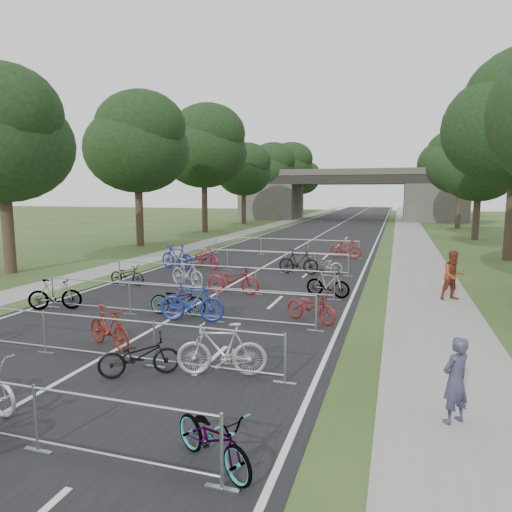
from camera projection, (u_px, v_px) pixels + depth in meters
The scene contains 41 objects.
road at pixel (335, 227), 51.42m from camera, with size 11.00×140.00×0.01m, color black.
sidewalk_right at pixel (409, 229), 49.08m from camera, with size 3.00×140.00×0.01m, color gray.
sidewalk_left at pixel (271, 226), 53.62m from camera, with size 2.00×140.00×0.01m, color gray.
lane_markings at pixel (335, 227), 51.42m from camera, with size 0.12×140.00×0.00m, color silver.
overpass_bridge at pixel (349, 195), 65.11m from camera, with size 31.00×8.00×7.05m.
tree_left_0 at pixel (1, 139), 21.62m from camera, with size 6.72×6.72×10.25m.
tree_left_1 at pixel (138, 145), 32.86m from camera, with size 7.56×7.56×11.53m.
tree_left_2 at pixel (204, 149), 44.09m from camera, with size 8.40×8.40×12.81m.
tree_right_2 at pixel (481, 167), 37.22m from camera, with size 6.16×6.16×9.39m.
tree_left_3 at pixel (244, 171), 55.67m from camera, with size 6.72×6.72×10.25m.
tree_right_3 at pixel (462, 164), 48.43m from camera, with size 7.17×7.17×10.93m.
tree_left_4 at pixel (270, 169), 66.90m from camera, with size 7.56×7.56×11.53m.
tree_right_4 at pixel (451, 161), 59.64m from camera, with size 8.18×8.18×12.47m.
tree_left_5 at pixel (289, 167), 78.14m from camera, with size 8.40×8.40×12.81m.
tree_right_5 at pixel (442, 179), 71.27m from camera, with size 6.16×6.16×9.39m.
tree_left_6 at pixel (303, 179), 89.71m from camera, with size 6.72×6.72×10.25m.
tree_right_6 at pixel (436, 175), 82.48m from camera, with size 7.17×7.17×10.93m.
barrier_row_2 at pixel (97, 338), 10.87m from camera, with size 9.70×0.08×1.10m.
barrier_row_3 at pixel (172, 302), 14.46m from camera, with size 9.70×0.08×1.10m.
barrier_row_4 at pixel (219, 279), 18.25m from camera, with size 9.70×0.08×1.10m.
barrier_row_5 at pixel (256, 261), 22.98m from camera, with size 9.70×0.08×1.10m.
barrier_row_6 at pixel (284, 247), 28.65m from camera, with size 9.70×0.08×1.10m.
bike_7 at pixel (213, 438), 6.62m from camera, with size 0.61×1.74×0.92m, color #97999E.
bike_9 at pixel (109, 327), 11.73m from camera, with size 0.51×1.81×1.09m, color maroon.
bike_10 at pixel (139, 356), 9.93m from camera, with size 0.61×1.75×0.92m, color black.
bike_11 at pixel (222, 350), 9.91m from camera, with size 0.56×1.99×1.20m, color #A4A5AC.
bike_12 at pixel (55, 295), 15.50m from camera, with size 0.50×1.76×1.06m, color #97999E.
bike_13 at pixel (178, 300), 14.85m from camera, with size 0.66×1.89×0.99m, color #97999E.
bike_14 at pixel (192, 302), 14.09m from camera, with size 0.58×2.05×1.23m, color navy.
bike_15 at pixel (311, 307), 14.07m from camera, with size 0.63×1.82×0.95m, color maroon.
bike_16 at pixel (127, 275), 19.63m from camera, with size 0.58×1.68×0.88m, color black.
bike_17 at pixel (187, 273), 19.26m from camera, with size 0.56×1.97×1.18m, color #9D9DA4.
bike_18 at pixel (233, 280), 17.96m from camera, with size 0.74×2.13×1.12m, color maroon.
bike_19 at pixel (328, 284), 17.37m from camera, with size 0.49×1.73×1.04m, color #97999E.
bike_20 at pixel (177, 257), 23.79m from camera, with size 0.58×2.07×1.24m, color navy.
bike_21 at pixel (206, 258), 23.99m from camera, with size 0.74×2.12×1.11m, color maroon.
bike_22 at pixel (299, 262), 22.24m from camera, with size 0.56×1.98×1.19m, color black.
bike_23 at pixel (324, 265), 22.16m from camera, with size 0.61×1.74×0.91m, color #919298.
bike_27 at pixel (346, 249), 27.56m from camera, with size 0.54×1.91×1.15m, color maroon.
pedestrian_a at pixel (455, 381), 7.87m from camera, with size 0.56×0.37×1.54m, color #34354F.
pedestrian_b at pixel (454, 276), 16.87m from camera, with size 0.89×0.69×1.83m, color maroon.
Camera 1 is at (6.72, -1.70, 4.02)m, focal length 32.00 mm.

